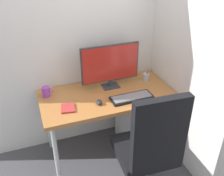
# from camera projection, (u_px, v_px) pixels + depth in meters

# --- Properties ---
(ground_plane) EXTENTS (8.00, 8.00, 0.00)m
(ground_plane) POSITION_uv_depth(u_px,v_px,m) (108.00, 149.00, 2.89)
(ground_plane) COLOR #4C4C51
(wall_back) EXTENTS (2.99, 0.04, 2.80)m
(wall_back) POSITION_uv_depth(u_px,v_px,m) (94.00, 18.00, 2.49)
(wall_back) COLOR white
(wall_back) RESTS_ON ground_plane
(wall_side_right) EXTENTS (0.04, 2.33, 2.80)m
(wall_side_right) POSITION_uv_depth(u_px,v_px,m) (191.00, 27.00, 2.21)
(wall_side_right) COLOR white
(wall_side_right) RESTS_ON ground_plane
(desk) EXTENTS (1.33, 0.67, 0.73)m
(desk) POSITION_uv_depth(u_px,v_px,m) (107.00, 100.00, 2.56)
(desk) COLOR #B27038
(desk) RESTS_ON ground_plane
(office_chair) EXTENTS (0.62, 0.64, 1.12)m
(office_chair) POSITION_uv_depth(u_px,v_px,m) (150.00, 146.00, 2.09)
(office_chair) COLOR black
(office_chair) RESTS_ON ground_plane
(filing_cabinet) EXTENTS (0.37, 0.51, 0.64)m
(filing_cabinet) POSITION_uv_depth(u_px,v_px,m) (138.00, 119.00, 2.84)
(filing_cabinet) COLOR silver
(filing_cabinet) RESTS_ON ground_plane
(monitor) EXTENTS (0.60, 0.14, 0.45)m
(monitor) POSITION_uv_depth(u_px,v_px,m) (110.00, 64.00, 2.54)
(monitor) COLOR #333338
(monitor) RESTS_ON desk
(keyboard) EXTENTS (0.41, 0.16, 0.03)m
(keyboard) POSITION_uv_depth(u_px,v_px,m) (132.00, 98.00, 2.44)
(keyboard) COLOR black
(keyboard) RESTS_ON desk
(mouse) EXTENTS (0.06, 0.09, 0.04)m
(mouse) POSITION_uv_depth(u_px,v_px,m) (99.00, 102.00, 2.36)
(mouse) COLOR black
(mouse) RESTS_ON desk
(pen_holder) EXTENTS (0.07, 0.07, 0.17)m
(pen_holder) POSITION_uv_depth(u_px,v_px,m) (146.00, 77.00, 2.76)
(pen_holder) COLOR #B2B5BA
(pen_holder) RESTS_ON desk
(notebook) EXTENTS (0.14, 0.17, 0.02)m
(notebook) POSITION_uv_depth(u_px,v_px,m) (68.00, 108.00, 2.29)
(notebook) COLOR #B23333
(notebook) RESTS_ON desk
(coffee_mug) EXTENTS (0.11, 0.08, 0.10)m
(coffee_mug) POSITION_uv_depth(u_px,v_px,m) (46.00, 92.00, 2.46)
(coffee_mug) COLOR purple
(coffee_mug) RESTS_ON desk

